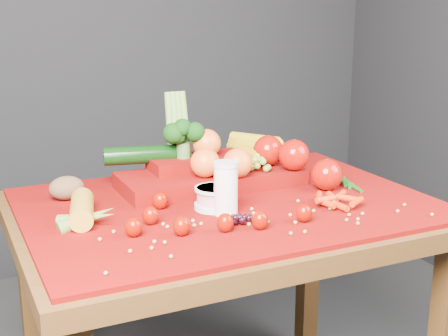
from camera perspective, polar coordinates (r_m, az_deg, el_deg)
name	(u,v)px	position (r m, az deg, el deg)	size (l,w,h in m)	color
table	(227,239)	(1.69, 0.29, -6.55)	(1.10, 0.80, 0.75)	#39240D
red_cloth	(227,204)	(1.66, 0.29, -3.30)	(1.05, 0.75, 0.01)	#750305
milk_glass	(226,186)	(1.54, 0.17, -1.70)	(0.06, 0.06, 0.13)	white
yogurt_bowl	(215,197)	(1.59, -0.87, -2.68)	(0.10, 0.10, 0.06)	silver
strawberry_scatter	(202,216)	(1.47, -2.01, -4.45)	(0.44, 0.28, 0.05)	#9D0A00
dark_grape_cluster	(240,218)	(1.49, 1.43, -4.59)	(0.06, 0.05, 0.03)	black
soybean_scatter	(263,224)	(1.49, 3.62, -5.10)	(0.84, 0.24, 0.01)	#AC874A
corn_ear	(85,216)	(1.52, -12.56, -4.27)	(0.22, 0.25, 0.06)	gold
potato	(67,188)	(1.72, -14.20, -1.78)	(0.09, 0.07, 0.06)	brown
baby_carrot_pile	(339,200)	(1.65, 10.43, -2.88)	(0.17, 0.17, 0.03)	red
green_bean_pile	(354,183)	(1.85, 11.76, -1.35)	(0.14, 0.12, 0.01)	#145012
produce_mound	(222,164)	(1.79, -0.15, 0.37)	(0.61, 0.37, 0.27)	#750305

